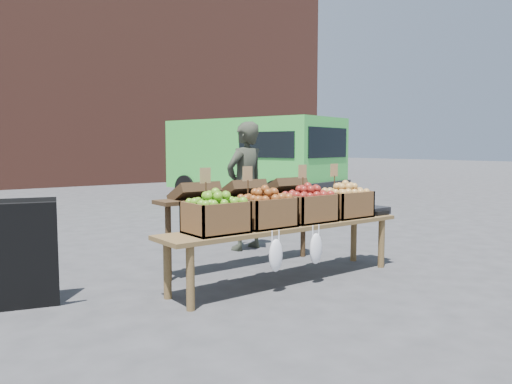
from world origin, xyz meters
TOP-DOWN VIEW (x-y plane):
  - ground at (0.00, 0.00)m, footprint 80.00×80.00m
  - brick_building at (0.00, 15.00)m, footprint 24.00×4.00m
  - delivery_van at (2.89, 5.79)m, footprint 3.00×4.72m
  - vendor at (-0.47, 1.47)m, footprint 0.66×0.49m
  - chalkboard_sign at (-3.35, 0.64)m, footprint 0.67×0.48m
  - back_table at (-1.08, 0.69)m, footprint 2.10×0.44m
  - display_bench at (-1.06, -0.03)m, footprint 2.70×0.56m
  - crate_golden_apples at (-1.88, -0.03)m, footprint 0.50×0.40m
  - crate_russet_pears at (-1.33, -0.03)m, footprint 0.50×0.40m
  - crate_red_apples at (-0.78, -0.03)m, footprint 0.50×0.40m
  - crate_green_apples at (-0.23, -0.03)m, footprint 0.50×0.40m
  - weighing_scale at (0.19, -0.03)m, footprint 0.34×0.30m

SIDE VIEW (x-z plane):
  - ground at x=0.00m, z-range 0.00..0.00m
  - display_bench at x=-1.06m, z-range 0.00..0.57m
  - chalkboard_sign at x=-3.35m, z-range 0.00..0.91m
  - back_table at x=-1.08m, z-range 0.00..1.04m
  - weighing_scale at x=0.19m, z-range 0.57..0.65m
  - crate_golden_apples at x=-1.88m, z-range 0.57..0.85m
  - crate_russet_pears at x=-1.33m, z-range 0.57..0.85m
  - crate_red_apples at x=-0.78m, z-range 0.57..0.85m
  - crate_green_apples at x=-0.23m, z-range 0.57..0.85m
  - vendor at x=-0.47m, z-range 0.00..1.64m
  - delivery_van at x=2.89m, z-range 0.00..1.95m
  - brick_building at x=0.00m, z-range 0.00..10.00m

